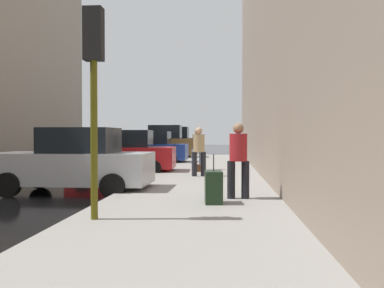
# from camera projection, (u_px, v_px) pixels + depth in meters

# --- Properties ---
(sidewalk) EXTENTS (4.00, 40.00, 0.15)m
(sidewalk) POSITION_uv_depth(u_px,v_px,m) (198.00, 191.00, 11.58)
(sidewalk) COLOR gray
(sidewalk) RESTS_ON ground_plane
(parked_silver_sedan) EXTENTS (4.24, 2.13, 1.79)m
(parked_silver_sedan) POSITION_uv_depth(u_px,v_px,m) (75.00, 162.00, 11.65)
(parked_silver_sedan) COLOR #B7BABF
(parked_silver_sedan) RESTS_ON ground_plane
(parked_red_hatchback) EXTENTS (4.25, 2.16, 1.79)m
(parked_red_hatchback) POSITION_uv_depth(u_px,v_px,m) (124.00, 153.00, 17.27)
(parked_red_hatchback) COLOR #B2191E
(parked_red_hatchback) RESTS_ON ground_plane
(parked_blue_sedan) EXTENTS (4.22, 2.10, 1.79)m
(parked_blue_sedan) POSITION_uv_depth(u_px,v_px,m) (149.00, 149.00, 23.12)
(parked_blue_sedan) COLOR navy
(parked_blue_sedan) RESTS_ON ground_plane
(parked_bronze_suv) EXTENTS (4.60, 2.06, 2.25)m
(parked_bronze_suv) POSITION_uv_depth(u_px,v_px,m) (163.00, 144.00, 28.36)
(parked_bronze_suv) COLOR brown
(parked_bronze_suv) RESTS_ON ground_plane
(parked_black_suv) EXTENTS (4.62, 2.09, 2.25)m
(parked_black_suv) POSITION_uv_depth(u_px,v_px,m) (173.00, 142.00, 34.01)
(parked_black_suv) COLOR black
(parked_black_suv) RESTS_ON ground_plane
(fire_hydrant) EXTENTS (0.42, 0.22, 0.70)m
(fire_hydrant) POSITION_uv_depth(u_px,v_px,m) (167.00, 163.00, 16.89)
(fire_hydrant) COLOR red
(fire_hydrant) RESTS_ON sidewalk
(traffic_light) EXTENTS (0.32, 0.32, 3.60)m
(traffic_light) POSITION_uv_depth(u_px,v_px,m) (94.00, 66.00, 7.25)
(traffic_light) COLOR #514C0F
(traffic_light) RESTS_ON sidewalk
(pedestrian_in_red_jacket) EXTENTS (0.50, 0.41, 1.71)m
(pedestrian_in_red_jacket) POSITION_uv_depth(u_px,v_px,m) (238.00, 156.00, 9.66)
(pedestrian_in_red_jacket) COLOR black
(pedestrian_in_red_jacket) RESTS_ON sidewalk
(pedestrian_in_jeans) EXTENTS (0.53, 0.49, 1.71)m
(pedestrian_in_jeans) POSITION_uv_depth(u_px,v_px,m) (198.00, 147.00, 17.70)
(pedestrian_in_jeans) COLOR #728CB2
(pedestrian_in_jeans) RESTS_ON sidewalk
(pedestrian_in_tan_coat) EXTENTS (0.53, 0.47, 1.71)m
(pedestrian_in_tan_coat) POSITION_uv_depth(u_px,v_px,m) (199.00, 149.00, 14.95)
(pedestrian_in_tan_coat) COLOR black
(pedestrian_in_tan_coat) RESTS_ON sidewalk
(rolling_suitcase) EXTENTS (0.41, 0.59, 1.04)m
(rolling_suitcase) POSITION_uv_depth(u_px,v_px,m) (214.00, 187.00, 8.99)
(rolling_suitcase) COLOR black
(rolling_suitcase) RESTS_ON sidewalk
(duffel_bag) EXTENTS (0.32, 0.44, 0.28)m
(duffel_bag) POSITION_uv_depth(u_px,v_px,m) (201.00, 168.00, 16.88)
(duffel_bag) COLOR #472D19
(duffel_bag) RESTS_ON sidewalk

